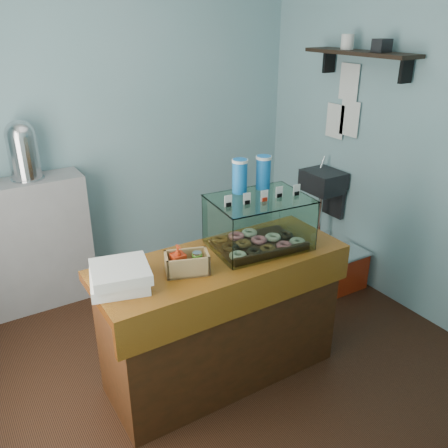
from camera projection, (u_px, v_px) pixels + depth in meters
ground at (204, 352)px, 3.48m from camera, size 3.50×3.50×0.00m
room_shell at (202, 119)px, 2.81m from camera, size 3.54×3.04×2.82m
counter at (222, 318)px, 3.10m from camera, size 1.60×0.60×0.90m
back_shelf at (26, 246)px, 3.85m from camera, size 1.00×0.32×1.10m
display_case at (257, 219)px, 3.03m from camera, size 0.65×0.50×0.55m
condiment_crate at (186, 263)px, 2.73m from camera, size 0.29×0.22×0.18m
pastry_boxes at (120, 276)px, 2.60m from camera, size 0.38×0.39×0.12m
coffee_urn at (23, 149)px, 3.58m from camera, size 0.25×0.25×0.46m
red_cooler at (342, 269)px, 4.25m from camera, size 0.41×0.31×0.35m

